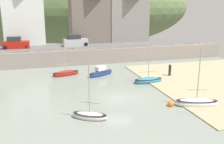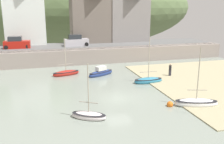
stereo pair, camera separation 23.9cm
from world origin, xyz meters
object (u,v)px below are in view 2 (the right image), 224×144
(sailboat_far_left, at_px, (89,115))
(mooring_buoy, at_px, (170,104))
(motorboat_with_cabin, at_px, (101,73))
(parked_car_near_slipway, at_px, (17,43))
(dinghy_open_wooden, at_px, (196,103))
(sailboat_white_hull, at_px, (148,80))
(person_on_slipway, at_px, (170,69))
(parked_car_by_wall, at_px, (76,41))
(waterfront_building_right, at_px, (127,14))
(sailboat_nearest_shore, at_px, (66,73))
(waterfront_building_left, at_px, (24,11))
(waterfront_building_centre, at_px, (91,13))

(sailboat_far_left, relative_size, mooring_buoy, 8.13)
(motorboat_with_cabin, bearing_deg, parked_car_near_slipway, 106.72)
(dinghy_open_wooden, relative_size, sailboat_white_hull, 1.00)
(dinghy_open_wooden, distance_m, person_on_slipway, 10.55)
(parked_car_by_wall, bearing_deg, sailboat_far_left, -99.37)
(waterfront_building_right, xyz_separation_m, sailboat_nearest_shore, (-13.65, -14.70, -7.21))
(dinghy_open_wooden, bearing_deg, mooring_buoy, -177.12)
(person_on_slipway, distance_m, mooring_buoy, 10.85)
(waterfront_building_right, distance_m, sailboat_nearest_shore, 21.32)
(sailboat_white_hull, relative_size, parked_car_by_wall, 1.38)
(waterfront_building_right, distance_m, mooring_buoy, 30.01)
(waterfront_building_left, xyz_separation_m, motorboat_with_cabin, (9.96, -16.06, -7.90))
(sailboat_nearest_shore, relative_size, parked_car_by_wall, 1.24)
(waterfront_building_left, relative_size, sailboat_nearest_shore, 2.21)
(sailboat_white_hull, bearing_deg, person_on_slipway, 24.91)
(waterfront_building_right, bearing_deg, motorboat_with_cabin, -119.58)
(waterfront_building_left, bearing_deg, sailboat_nearest_shore, -69.73)
(dinghy_open_wooden, distance_m, parked_car_by_wall, 26.08)
(sailboat_white_hull, xyz_separation_m, mooring_buoy, (-1.08, -7.64, -0.11))
(waterfront_building_centre, bearing_deg, mooring_buoy, -86.49)
(sailboat_nearest_shore, bearing_deg, waterfront_building_left, 94.89)
(sailboat_nearest_shore, relative_size, motorboat_with_cabin, 1.27)
(sailboat_far_left, bearing_deg, parked_car_by_wall, 115.21)
(person_on_slipway, bearing_deg, parked_car_by_wall, 125.71)
(waterfront_building_centre, xyz_separation_m, mooring_buoy, (1.75, -28.61, -7.58))
(sailboat_white_hull, xyz_separation_m, parked_car_by_wall, (-6.50, 16.47, 2.91))
(waterfront_building_left, bearing_deg, waterfront_building_right, 0.00)
(sailboat_nearest_shore, bearing_deg, parked_car_near_slipway, 108.36)
(waterfront_building_right, bearing_deg, parked_car_near_slipway, -167.60)
(waterfront_building_right, relative_size, parked_car_by_wall, 2.39)
(parked_car_by_wall, bearing_deg, motorboat_with_cabin, -85.52)
(sailboat_nearest_shore, height_order, sailboat_far_left, sailboat_nearest_shore)
(waterfront_building_left, height_order, waterfront_building_right, waterfront_building_left)
(sailboat_white_hull, bearing_deg, waterfront_building_left, 123.88)
(sailboat_white_hull, relative_size, motorboat_with_cabin, 1.42)
(sailboat_far_left, distance_m, parked_car_near_slipway, 25.94)
(waterfront_building_centre, relative_size, parked_car_by_wall, 2.51)
(dinghy_open_wooden, bearing_deg, waterfront_building_centre, 115.24)
(waterfront_building_right, distance_m, motorboat_with_cabin, 19.80)
(waterfront_building_right, bearing_deg, parked_car_by_wall, -157.35)
(parked_car_near_slipway, bearing_deg, dinghy_open_wooden, -52.64)
(sailboat_nearest_shore, xyz_separation_m, motorboat_with_cabin, (4.53, -1.36, 0.08))
(motorboat_with_cabin, relative_size, parked_car_near_slipway, 0.99)
(dinghy_open_wooden, xyz_separation_m, person_on_slipway, (2.64, 10.19, 0.67))
(waterfront_building_centre, distance_m, sailboat_far_left, 30.80)
(dinghy_open_wooden, distance_m, motorboat_with_cabin, 14.52)
(parked_car_near_slipway, bearing_deg, waterfront_building_left, 74.98)
(motorboat_with_cabin, bearing_deg, dinghy_open_wooden, -92.75)
(waterfront_building_left, xyz_separation_m, sailboat_far_left, (5.85, -29.24, -8.00))
(mooring_buoy, bearing_deg, sailboat_far_left, -175.40)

